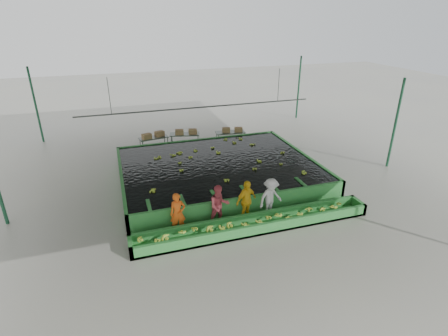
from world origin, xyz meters
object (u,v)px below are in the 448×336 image
object	(u,v)px
sorting_trough	(255,224)
worker_b	(219,206)
worker_d	(271,198)
packing_table_left	(154,143)
packing_table_right	(230,138)
box_stack_mid	(186,134)
packing_table_mid	(185,140)
worker_a	(178,213)
box_stack_right	(232,132)
flotation_tank	(218,170)
box_stack_left	(153,137)
worker_c	(246,201)

from	to	relation	value
sorting_trough	worker_b	size ratio (longest dim) A/B	5.59
worker_d	packing_table_left	world-z (taller)	worker_d
worker_b	packing_table_right	bearing A→B (deg)	67.66
box_stack_mid	packing_table_mid	bearing A→B (deg)	135.71
sorting_trough	worker_a	distance (m)	3.15
packing_table_mid	box_stack_right	bearing A→B (deg)	-10.96
flotation_tank	box_stack_right	xyz separation A→B (m)	(2.43, 4.70, 0.42)
flotation_tank	box_stack_left	world-z (taller)	box_stack_left
sorting_trough	box_stack_right	distance (m)	10.12
box_stack_left	box_stack_right	world-z (taller)	box_stack_right
worker_a	box_stack_mid	size ratio (longest dim) A/B	1.21
flotation_tank	sorting_trough	size ratio (longest dim) A/B	1.00
worker_d	packing_table_right	distance (m)	9.16
packing_table_left	packing_table_mid	size ratio (longest dim) A/B	0.94
packing_table_left	box_stack_left	bearing A→B (deg)	-129.90
flotation_tank	worker_a	size ratio (longest dim) A/B	5.87
worker_b	worker_c	xyz separation A→B (m)	(1.18, 0.00, 0.02)
packing_table_right	worker_b	bearing A→B (deg)	-111.56
box_stack_left	box_stack_mid	size ratio (longest dim) A/B	1.03
sorting_trough	worker_b	xyz separation A→B (m)	(-1.27, 0.80, 0.64)
worker_d	worker_a	bearing A→B (deg)	165.98
worker_c	packing_table_left	xyz separation A→B (m)	(-2.56, 9.66, -0.50)
box_stack_left	worker_c	bearing A→B (deg)	-75.06
flotation_tank	box_stack_right	distance (m)	5.31
worker_c	box_stack_right	size ratio (longest dim) A/B	1.37
worker_d	box_stack_mid	size ratio (longest dim) A/B	1.25
sorting_trough	box_stack_left	size ratio (longest dim) A/B	6.91
worker_b	sorting_trough	bearing A→B (deg)	-32.89
packing_table_left	box_stack_mid	xyz separation A→B (m)	(2.09, -0.15, 0.46)
flotation_tank	worker_d	bearing A→B (deg)	-76.72
flotation_tank	worker_b	distance (m)	4.51
sorting_trough	worker_d	size ratio (longest dim) A/B	5.70
packing_table_mid	worker_d	bearing A→B (deg)	-80.13
sorting_trough	packing_table_left	xyz separation A→B (m)	(-2.66, 10.46, 0.16)
worker_d	flotation_tank	bearing A→B (deg)	89.26
worker_d	packing_table_right	size ratio (longest dim) A/B	0.91
worker_b	box_stack_mid	xyz separation A→B (m)	(0.70, 9.52, -0.02)
sorting_trough	worker_d	distance (m)	1.44
packing_table_mid	box_stack_mid	size ratio (longest dim) A/B	1.36
worker_b	worker_c	world-z (taller)	worker_c
packing_table_right	worker_c	bearing A→B (deg)	-104.84
sorting_trough	box_stack_mid	size ratio (longest dim) A/B	7.12
worker_a	packing_table_left	bearing A→B (deg)	89.61
worker_c	box_stack_right	bearing A→B (deg)	52.11
box_stack_mid	packing_table_left	bearing A→B (deg)	176.02
sorting_trough	box_stack_right	size ratio (longest dim) A/B	7.52
box_stack_mid	worker_a	bearing A→B (deg)	-104.23
packing_table_left	packing_table_right	world-z (taller)	packing_table_right
worker_c	box_stack_mid	world-z (taller)	worker_c
worker_d	packing_table_mid	distance (m)	9.76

